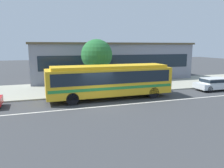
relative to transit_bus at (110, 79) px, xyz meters
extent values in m
plane|color=#3A3B3E|center=(-1.45, -1.48, -1.70)|extent=(120.00, 120.00, 0.00)
cube|color=#9D9D8C|center=(-1.45, 5.35, -1.64)|extent=(60.00, 8.00, 0.12)
cube|color=silver|center=(-1.45, -2.28, -1.70)|extent=(56.00, 0.16, 0.01)
cube|color=gold|center=(-0.02, 0.00, -0.15)|extent=(10.86, 2.61, 2.27)
cube|color=gold|center=(-0.02, 0.00, 1.11)|extent=(9.99, 2.30, 0.24)
cube|color=#19232D|center=(-0.02, 0.00, 0.31)|extent=(10.21, 2.63, 1.00)
cube|color=#28883B|center=(-0.02, 0.00, -0.55)|extent=(10.65, 2.63, 0.24)
cube|color=#19232D|center=(5.36, 0.03, 0.31)|extent=(0.13, 2.24, 1.09)
cylinder|color=black|center=(3.66, 1.15, -1.20)|extent=(1.00, 0.29, 1.00)
cylinder|color=black|center=(3.68, -1.11, -1.20)|extent=(1.00, 0.29, 1.00)
cylinder|color=black|center=(-3.49, 1.11, -1.20)|extent=(1.00, 0.29, 1.00)
cylinder|color=black|center=(-3.48, -1.15, -1.20)|extent=(1.00, 0.29, 1.00)
cube|color=silver|center=(11.62, 0.03, -1.19)|extent=(4.29, 1.96, 0.55)
cube|color=silver|center=(11.40, 0.04, -0.66)|extent=(2.42, 1.69, 0.50)
cube|color=#19232D|center=(11.40, 0.04, -0.64)|extent=(2.46, 1.71, 0.32)
cylinder|color=black|center=(13.04, 0.82, -1.38)|extent=(0.65, 0.24, 0.64)
cylinder|color=black|center=(10.23, 0.89, -1.38)|extent=(0.65, 0.24, 0.64)
cylinder|color=black|center=(10.19, -0.75, -1.38)|extent=(0.65, 0.24, 0.64)
cylinder|color=#202E49|center=(-3.46, 3.32, -1.17)|extent=(0.14, 0.14, 0.83)
cylinder|color=#202E49|center=(-3.38, 3.18, -1.17)|extent=(0.14, 0.14, 0.83)
cylinder|color=red|center=(-3.42, 3.25, -0.47)|extent=(0.46, 0.46, 0.56)
sphere|color=tan|center=(-3.42, 3.25, -0.09)|extent=(0.21, 0.21, 0.21)
cylinder|color=#6E644A|center=(-4.38, 2.34, -1.17)|extent=(0.14, 0.14, 0.83)
cylinder|color=#6E644A|center=(-4.36, 2.18, -1.17)|extent=(0.14, 0.14, 0.83)
cylinder|color=purple|center=(-4.37, 2.26, -0.44)|extent=(0.38, 0.38, 0.63)
sphere|color=tan|center=(-4.37, 2.26, -0.01)|extent=(0.22, 0.22, 0.22)
cylinder|color=gray|center=(5.37, 1.73, -0.45)|extent=(0.08, 0.08, 2.27)
cube|color=yellow|center=(5.37, 1.73, 0.49)|extent=(0.11, 0.44, 0.56)
cylinder|color=brown|center=(-0.11, 4.14, -0.37)|extent=(0.30, 0.30, 2.42)
sphere|color=#266833|center=(-0.11, 4.14, 1.97)|extent=(3.23, 3.23, 3.23)
cube|color=gray|center=(3.84, 11.19, 0.68)|extent=(21.34, 7.06, 4.77)
cube|color=#19232D|center=(3.84, 7.64, 0.92)|extent=(19.63, 0.04, 1.72)
cube|color=brown|center=(3.84, 11.19, 3.18)|extent=(21.74, 7.46, 0.24)
camera|label=1|loc=(-5.81, -17.89, 2.89)|focal=35.05mm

